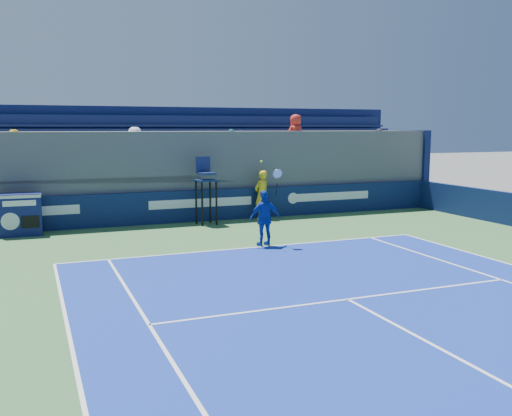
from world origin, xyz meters
name	(u,v)px	position (x,y,z in m)	size (l,w,h in m)	color
ball_person	(262,195)	(2.32, 16.71, 0.95)	(0.69, 0.45, 1.88)	yellow
back_hoarding	(201,206)	(0.00, 17.10, 0.60)	(20.40, 0.21, 1.20)	#0C1944
match_clock	(20,213)	(-6.30, 16.51, 0.74)	(1.35, 0.77, 1.40)	#101752
umpire_chair	(206,183)	(-0.03, 16.35, 1.53)	(0.77, 0.77, 2.48)	black
tennis_player	(265,218)	(0.48, 11.99, 0.86)	(1.01, 0.47, 2.57)	#1335A0
stadium_seating	(186,169)	(0.00, 19.15, 1.84)	(21.00, 4.05, 4.40)	#57585D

